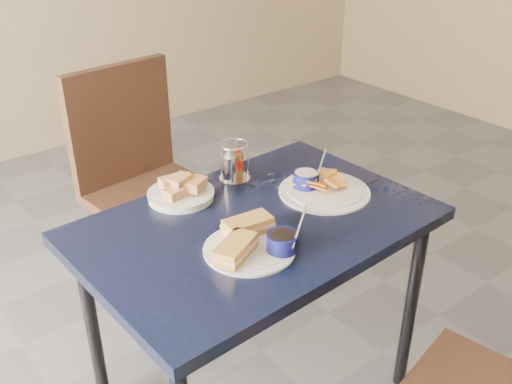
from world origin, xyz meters
TOP-DOWN VIEW (x-y plane):
  - ground at (0.00, 0.00)m, footprint 6.00×6.00m
  - dining_table at (-0.15, -0.16)m, footprint 1.10×0.75m
  - chair_far at (-0.11, 0.68)m, footprint 0.53×0.51m
  - sandwich_plate at (-0.26, -0.28)m, footprint 0.30×0.26m
  - plantain_plate at (0.13, -0.15)m, footprint 0.31×0.31m
  - bread_basket at (-0.26, 0.10)m, footprint 0.22×0.22m
  - condiment_caddy at (-0.04, 0.10)m, footprint 0.11×0.11m

SIDE VIEW (x-z plane):
  - ground at x=0.00m, z-range 0.00..0.00m
  - chair_far at x=-0.11m, z-range 0.07..1.10m
  - dining_table at x=-0.15m, z-range 0.30..1.05m
  - plantain_plate at x=0.13m, z-range 0.71..0.83m
  - sandwich_plate at x=-0.26m, z-range 0.72..0.83m
  - bread_basket at x=-0.26m, z-range 0.74..0.82m
  - condiment_caddy at x=-0.04m, z-range 0.74..0.87m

